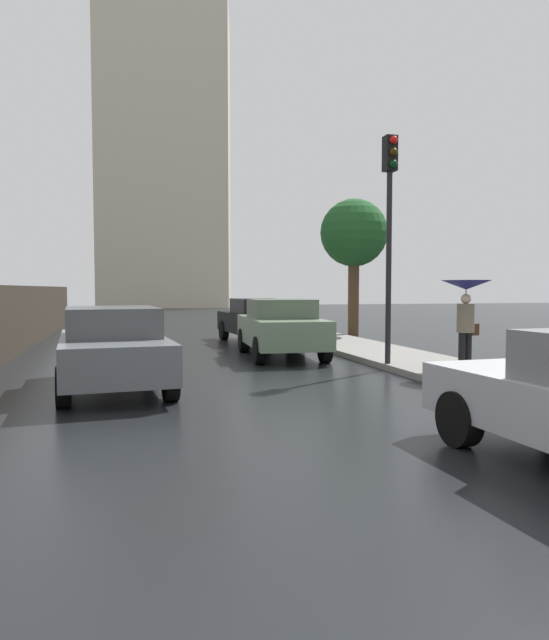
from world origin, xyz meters
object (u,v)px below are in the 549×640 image
car_black_near_kerb (256,320)px  car_grey_mid_road (113,347)px  street_tree_far (354,235)px  pedestrian_with_umbrella_near (466,300)px  traffic_light (390,209)px  car_green_far_lane (281,327)px

car_black_near_kerb → car_grey_mid_road: 8.89m
car_grey_mid_road → street_tree_far: bearing=-137.0°
pedestrian_with_umbrella_near → car_black_near_kerb: bearing=92.9°
traffic_light → car_black_near_kerb: bearing=101.9°
car_black_near_kerb → street_tree_far: bearing=14.8°
car_black_near_kerb → car_grey_mid_road: (-4.37, -7.74, 0.00)m
car_black_near_kerb → car_grey_mid_road: size_ratio=1.06×
street_tree_far → traffic_light: bearing=-107.4°
car_green_far_lane → street_tree_far: size_ratio=0.83×
car_green_far_lane → car_black_near_kerb: bearing=90.3°
car_black_near_kerb → pedestrian_with_umbrella_near: (2.53, -7.94, 0.79)m
car_black_near_kerb → car_green_far_lane: bearing=-96.6°
car_grey_mid_road → pedestrian_with_umbrella_near: (6.90, -0.20, 0.79)m
pedestrian_with_umbrella_near → street_tree_far: street_tree_far is taller
car_green_far_lane → street_tree_far: 7.24m
car_grey_mid_road → pedestrian_with_umbrella_near: 6.95m
car_black_near_kerb → traffic_light: traffic_light is taller
traffic_light → street_tree_far: (2.51, 8.01, 0.22)m
traffic_light → pedestrian_with_umbrella_near: bearing=-47.2°
car_grey_mid_road → car_green_far_lane: size_ratio=1.02×
car_green_far_lane → pedestrian_with_umbrella_near: size_ratio=2.29×
car_grey_mid_road → street_tree_far: street_tree_far is taller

